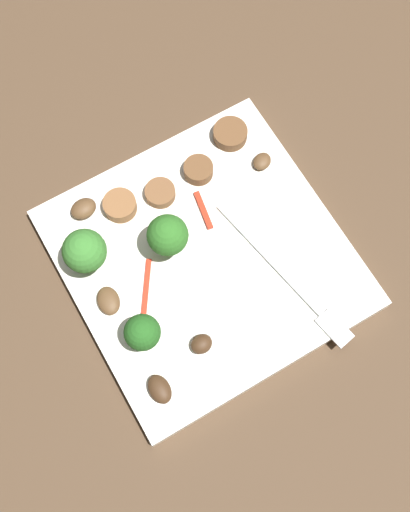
{
  "coord_description": "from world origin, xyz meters",
  "views": [
    {
      "loc": [
        0.18,
        -0.1,
        0.61
      ],
      "look_at": [
        0.0,
        0.0,
        0.02
      ],
      "focal_mm": 45.68,
      "sensor_mm": 36.0,
      "label": 1
    }
  ],
  "objects_px": {
    "broccoli_floret_1": "(85,251)",
    "sausage_slice_1": "(230,134)",
    "pepper_strip_3": "(203,210)",
    "mushroom_0": "(108,301)",
    "sausage_slice_0": "(120,206)",
    "mushroom_4": "(83,209)",
    "pepper_strip_1": "(148,290)",
    "mushroom_1": "(160,389)",
    "broccoli_floret_0": "(142,333)",
    "plate": "(205,259)",
    "mushroom_2": "(262,161)",
    "broccoli_floret_2": "(168,235)",
    "mushroom_3": "(201,344)",
    "fork": "(291,283)",
    "sausage_slice_3": "(198,170)",
    "sausage_slice_2": "(160,193)"
  },
  "relations": [
    {
      "from": "broccoli_floret_1",
      "to": "mushroom_3",
      "type": "distance_m",
      "value": 0.14
    },
    {
      "from": "sausage_slice_0",
      "to": "mushroom_4",
      "type": "distance_m",
      "value": 0.04
    },
    {
      "from": "fork",
      "to": "mushroom_3",
      "type": "distance_m",
      "value": 0.1
    },
    {
      "from": "sausage_slice_2",
      "to": "pepper_strip_1",
      "type": "distance_m",
      "value": 0.1
    },
    {
      "from": "mushroom_1",
      "to": "mushroom_2",
      "type": "distance_m",
      "value": 0.25
    },
    {
      "from": "mushroom_3",
      "to": "sausage_slice_0",
      "type": "bearing_deg",
      "value": -179.93
    },
    {
      "from": "pepper_strip_3",
      "to": "mushroom_0",
      "type": "bearing_deg",
      "value": -73.87
    },
    {
      "from": "broccoli_floret_2",
      "to": "sausage_slice_1",
      "type": "height_order",
      "value": "broccoli_floret_2"
    },
    {
      "from": "fork",
      "to": "broccoli_floret_0",
      "type": "xyz_separation_m",
      "value": [
        -0.02,
        -0.15,
        0.03
      ]
    },
    {
      "from": "sausage_slice_0",
      "to": "mushroom_1",
      "type": "bearing_deg",
      "value": -16.68
    },
    {
      "from": "plate",
      "to": "mushroom_3",
      "type": "xyz_separation_m",
      "value": [
        0.07,
        -0.05,
        0.01
      ]
    },
    {
      "from": "mushroom_1",
      "to": "pepper_strip_1",
      "type": "relative_size",
      "value": 0.49
    },
    {
      "from": "broccoli_floret_0",
      "to": "mushroom_2",
      "type": "bearing_deg",
      "value": 117.68
    },
    {
      "from": "broccoli_floret_2",
      "to": "mushroom_1",
      "type": "distance_m",
      "value": 0.14
    },
    {
      "from": "sausage_slice_2",
      "to": "mushroom_4",
      "type": "distance_m",
      "value": 0.08
    },
    {
      "from": "fork",
      "to": "sausage_slice_3",
      "type": "height_order",
      "value": "sausage_slice_3"
    },
    {
      "from": "mushroom_0",
      "to": "plate",
      "type": "bearing_deg",
      "value": 86.81
    },
    {
      "from": "pepper_strip_3",
      "to": "sausage_slice_3",
      "type": "bearing_deg",
      "value": 156.72
    },
    {
      "from": "sausage_slice_1",
      "to": "mushroom_1",
      "type": "height_order",
      "value": "same"
    },
    {
      "from": "sausage_slice_2",
      "to": "mushroom_4",
      "type": "height_order",
      "value": "mushroom_4"
    },
    {
      "from": "mushroom_2",
      "to": "mushroom_3",
      "type": "bearing_deg",
      "value": -48.28
    },
    {
      "from": "broccoli_floret_2",
      "to": "mushroom_4",
      "type": "height_order",
      "value": "broccoli_floret_2"
    },
    {
      "from": "fork",
      "to": "sausage_slice_1",
      "type": "bearing_deg",
      "value": 159.11
    },
    {
      "from": "sausage_slice_3",
      "to": "mushroom_1",
      "type": "xyz_separation_m",
      "value": [
        0.17,
        -0.14,
        -0.0
      ]
    },
    {
      "from": "broccoli_floret_0",
      "to": "sausage_slice_0",
      "type": "xyz_separation_m",
      "value": [
        -0.13,
        0.04,
        -0.02
      ]
    },
    {
      "from": "sausage_slice_3",
      "to": "pepper_strip_3",
      "type": "bearing_deg",
      "value": -23.28
    },
    {
      "from": "plate",
      "to": "pepper_strip_1",
      "type": "relative_size",
      "value": 4.54
    },
    {
      "from": "plate",
      "to": "mushroom_0",
      "type": "relative_size",
      "value": 9.06
    },
    {
      "from": "broccoli_floret_1",
      "to": "sausage_slice_1",
      "type": "relative_size",
      "value": 1.62
    },
    {
      "from": "plate",
      "to": "mushroom_2",
      "type": "relative_size",
      "value": 12.52
    },
    {
      "from": "broccoli_floret_0",
      "to": "mushroom_0",
      "type": "distance_m",
      "value": 0.05
    },
    {
      "from": "mushroom_2",
      "to": "pepper_strip_3",
      "type": "xyz_separation_m",
      "value": [
        0.02,
        -0.08,
        -0.0
      ]
    },
    {
      "from": "mushroom_1",
      "to": "fork",
      "type": "bearing_deg",
      "value": 99.14
    },
    {
      "from": "sausage_slice_1",
      "to": "pepper_strip_1",
      "type": "bearing_deg",
      "value": -56.09
    },
    {
      "from": "broccoli_floret_1",
      "to": "sausage_slice_0",
      "type": "xyz_separation_m",
      "value": [
        -0.04,
        0.05,
        -0.03
      ]
    },
    {
      "from": "broccoli_floret_1",
      "to": "sausage_slice_0",
      "type": "distance_m",
      "value": 0.07
    },
    {
      "from": "broccoli_floret_0",
      "to": "mushroom_0",
      "type": "relative_size",
      "value": 1.56
    },
    {
      "from": "pepper_strip_3",
      "to": "mushroom_1",
      "type": "bearing_deg",
      "value": -42.79
    },
    {
      "from": "sausage_slice_1",
      "to": "mushroom_1",
      "type": "bearing_deg",
      "value": -44.66
    },
    {
      "from": "sausage_slice_1",
      "to": "mushroom_4",
      "type": "relative_size",
      "value": 1.34
    },
    {
      "from": "sausage_slice_2",
      "to": "mushroom_4",
      "type": "relative_size",
      "value": 1.16
    },
    {
      "from": "sausage_slice_0",
      "to": "mushroom_1",
      "type": "distance_m",
      "value": 0.18
    },
    {
      "from": "mushroom_4",
      "to": "pepper_strip_3",
      "type": "height_order",
      "value": "mushroom_4"
    },
    {
      "from": "sausage_slice_0",
      "to": "mushroom_2",
      "type": "height_order",
      "value": "sausage_slice_0"
    },
    {
      "from": "broccoli_floret_1",
      "to": "sausage_slice_1",
      "type": "distance_m",
      "value": 0.19
    },
    {
      "from": "fork",
      "to": "mushroom_3",
      "type": "relative_size",
      "value": 8.72
    },
    {
      "from": "mushroom_2",
      "to": "broccoli_floret_2",
      "type": "bearing_deg",
      "value": -75.05
    },
    {
      "from": "broccoli_floret_1",
      "to": "broccoli_floret_0",
      "type": "bearing_deg",
      "value": 6.17
    },
    {
      "from": "broccoli_floret_2",
      "to": "mushroom_2",
      "type": "height_order",
      "value": "broccoli_floret_2"
    },
    {
      "from": "plate",
      "to": "mushroom_0",
      "type": "xyz_separation_m",
      "value": [
        -0.01,
        -0.1,
        0.01
      ]
    }
  ]
}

